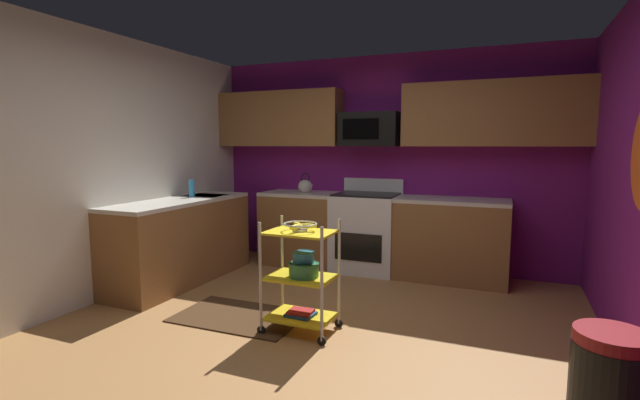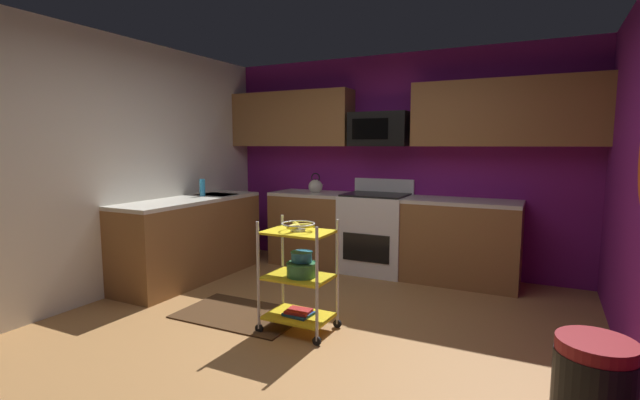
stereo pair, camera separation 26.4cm
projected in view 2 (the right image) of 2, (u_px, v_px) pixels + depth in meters
The scene contains 15 objects.
floor at pixel (300, 341), 3.54m from camera, with size 4.40×4.80×0.04m, color #A87542.
wall_back at pixel (396, 163), 5.54m from camera, with size 4.52×0.06×2.60m, color #751970.
wall_left at pixel (99, 167), 4.38m from camera, with size 0.06×4.80×2.60m, color silver.
counter_run at pixel (312, 236), 5.26m from camera, with size 3.67×2.45×0.92m.
oven_range at pixel (376, 232), 5.41m from camera, with size 0.76×0.65×1.10m.
upper_cabinets at pixel (394, 116), 5.29m from camera, with size 4.40×0.33×0.70m.
microwave at pixel (380, 129), 5.36m from camera, with size 0.70×0.39×0.40m.
rolling_cart at pixel (298, 277), 3.66m from camera, with size 0.60×0.40×0.91m.
fruit_bowl at pixel (298, 225), 3.61m from camera, with size 0.27×0.27×0.07m.
mixing_bowl_large at pixel (302, 269), 3.64m from camera, with size 0.25×0.25×0.11m.
mixing_bowl_small at pixel (302, 256), 3.66m from camera, with size 0.18×0.18×0.08m.
book_stack at pixel (299, 313), 3.70m from camera, with size 0.23×0.20×0.04m.
kettle at pixel (316, 186), 5.70m from camera, with size 0.21×0.18×0.26m.
dish_soap_bottle at pixel (202, 188), 5.27m from camera, with size 0.06×0.06×0.20m, color #2D8CBF.
floor_rug at pixel (241, 314), 4.05m from camera, with size 1.10×0.70×0.01m, color #472D19.
Camera 2 is at (1.66, -2.95, 1.51)m, focal length 25.35 mm.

